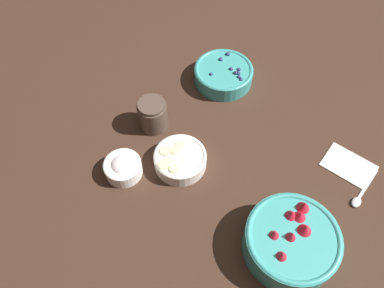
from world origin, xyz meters
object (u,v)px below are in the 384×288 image
bowl_bananas (180,159)px  bowl_cream (123,167)px  bowl_strawberries (291,241)px  jar_chocolate (153,116)px  bowl_blueberries (224,74)px

bowl_bananas → bowl_cream: (0.08, 0.12, 0.00)m
bowl_cream → bowl_bananas: bearing=-124.7°
bowl_strawberries → jar_chocolate: bowl_strawberries is taller
jar_chocolate → bowl_cream: bearing=111.9°
jar_chocolate → bowl_strawberries: bearing=178.3°
bowl_strawberries → bowl_cream: size_ratio=2.17×
bowl_cream → jar_chocolate: 0.17m
bowl_bananas → bowl_cream: size_ratio=1.42×
bowl_blueberries → bowl_bananas: bowl_blueberries is taller
bowl_blueberries → bowl_cream: (-0.04, 0.43, -0.00)m
bowl_cream → bowl_blueberries: bearing=-84.1°
bowl_bananas → bowl_cream: bowl_cream is taller
bowl_bananas → jar_chocolate: 0.15m
bowl_blueberries → bowl_cream: size_ratio=1.84×
bowl_strawberries → bowl_cream: bearing=18.8°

